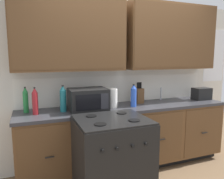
# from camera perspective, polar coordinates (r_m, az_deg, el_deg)

# --- Properties ---
(ground_plane) EXTENTS (8.00, 8.00, 0.00)m
(ground_plane) POSITION_cam_1_polar(r_m,az_deg,el_deg) (3.14, 6.48, -21.75)
(ground_plane) COLOR brown
(wall_unit) EXTENTS (4.14, 0.40, 2.40)m
(wall_unit) POSITION_cam_1_polar(r_m,az_deg,el_deg) (3.17, 2.83, 9.54)
(wall_unit) COLOR silver
(wall_unit) RESTS_ON ground_plane
(counter_run) EXTENTS (2.97, 0.64, 0.90)m
(counter_run) POSITION_cam_1_polar(r_m,az_deg,el_deg) (3.19, 4.13, -12.03)
(counter_run) COLOR black
(counter_run) RESTS_ON ground_plane
(stove_range) EXTENTS (0.76, 0.68, 0.95)m
(stove_range) POSITION_cam_1_polar(r_m,az_deg,el_deg) (2.48, 0.01, -18.09)
(stove_range) COLOR black
(stove_range) RESTS_ON ground_plane
(microwave) EXTENTS (0.48, 0.37, 0.28)m
(microwave) POSITION_cam_1_polar(r_m,az_deg,el_deg) (2.80, -6.30, -2.60)
(microwave) COLOR black
(microwave) RESTS_ON counter_run
(toaster) EXTENTS (0.28, 0.18, 0.19)m
(toaster) POSITION_cam_1_polar(r_m,az_deg,el_deg) (3.78, 22.40, -1.01)
(toaster) COLOR black
(toaster) RESTS_ON counter_run
(knife_block) EXTENTS (0.11, 0.14, 0.31)m
(knife_block) POSITION_cam_1_polar(r_m,az_deg,el_deg) (3.27, 6.99, -1.49)
(knife_block) COLOR #52361E
(knife_block) RESTS_ON counter_run
(sink_faucet) EXTENTS (0.02, 0.02, 0.20)m
(sink_faucet) POSITION_cam_1_polar(r_m,az_deg,el_deg) (3.55, 12.67, -1.08)
(sink_faucet) COLOR #B2B5BA
(sink_faucet) RESTS_ON counter_run
(paper_towel_roll) EXTENTS (0.12, 0.12, 0.26)m
(paper_towel_roll) POSITION_cam_1_polar(r_m,az_deg,el_deg) (2.93, 0.29, -2.26)
(paper_towel_roll) COLOR white
(paper_towel_roll) RESTS_ON counter_run
(bottle_blue) EXTENTS (0.08, 0.08, 0.31)m
(bottle_blue) POSITION_cam_1_polar(r_m,az_deg,el_deg) (3.00, 5.67, -1.65)
(bottle_blue) COLOR blue
(bottle_blue) RESTS_ON counter_run
(bottle_green) EXTENTS (0.06, 0.06, 0.32)m
(bottle_green) POSITION_cam_1_polar(r_m,az_deg,el_deg) (2.87, -21.69, -2.60)
(bottle_green) COLOR #237A38
(bottle_green) RESTS_ON counter_run
(bottle_teal) EXTENTS (0.08, 0.08, 0.33)m
(bottle_teal) POSITION_cam_1_polar(r_m,az_deg,el_deg) (2.78, -12.69, -2.39)
(bottle_teal) COLOR #1E707A
(bottle_teal) RESTS_ON counter_run
(bottle_red) EXTENTS (0.07, 0.07, 0.33)m
(bottle_red) POSITION_cam_1_polar(r_m,az_deg,el_deg) (2.73, -19.51, -2.93)
(bottle_red) COLOR maroon
(bottle_red) RESTS_ON counter_run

